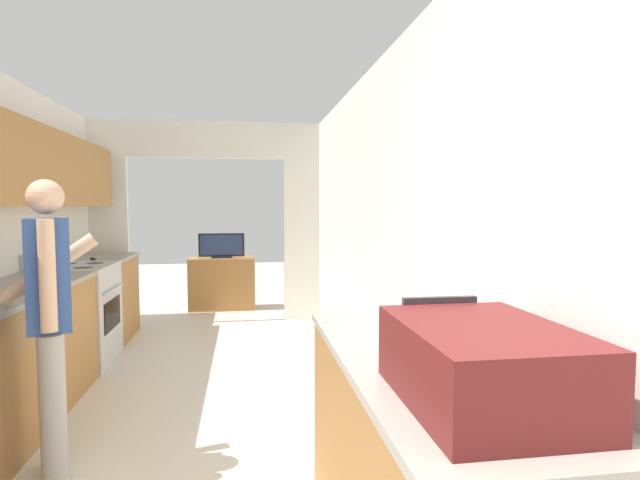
# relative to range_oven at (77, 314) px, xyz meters

# --- Properties ---
(wall_right) EXTENTS (0.06, 7.91, 2.50)m
(wall_right) POSITION_rel_range_oven_xyz_m (2.52, -1.87, 0.78)
(wall_right) COLOR silver
(wall_right) RESTS_ON ground_plane
(wall_far_with_doorway) EXTENTS (3.20, 0.06, 2.50)m
(wall_far_with_doorway) POSITION_rel_range_oven_xyz_m (1.09, 1.52, 1.00)
(wall_far_with_doorway) COLOR silver
(wall_far_with_doorway) RESTS_ON ground_plane
(counter_left) EXTENTS (0.62, 4.37, 0.92)m
(counter_left) POSITION_rel_range_oven_xyz_m (-0.01, -1.05, -0.00)
(counter_left) COLOR #9E6B38
(counter_left) RESTS_ON ground_plane
(counter_right) EXTENTS (0.62, 1.62, 0.92)m
(counter_right) POSITION_rel_range_oven_xyz_m (2.19, -3.12, -0.01)
(counter_right) COLOR #9E6B38
(counter_right) RESTS_ON ground_plane
(range_oven) EXTENTS (0.66, 0.80, 1.06)m
(range_oven) POSITION_rel_range_oven_xyz_m (0.00, 0.00, 0.00)
(range_oven) COLOR #B7B7BC
(range_oven) RESTS_ON ground_plane
(person) EXTENTS (0.51, 0.45, 1.61)m
(person) POSITION_rel_range_oven_xyz_m (0.51, -2.02, 0.39)
(person) COLOR #9E9E9E
(person) RESTS_ON ground_plane
(suitcase) EXTENTS (0.43, 0.62, 0.24)m
(suitcase) POSITION_rel_range_oven_xyz_m (2.19, -3.55, 0.57)
(suitcase) COLOR #5B1919
(suitcase) RESTS_ON counter_right
(tv_cabinet) EXTENTS (0.92, 0.42, 0.73)m
(tv_cabinet) POSITION_rel_range_oven_xyz_m (1.22, 2.32, -0.10)
(tv_cabinet) COLOR #9E6B38
(tv_cabinet) RESTS_ON ground_plane
(television) EXTENTS (0.63, 0.16, 0.35)m
(television) POSITION_rel_range_oven_xyz_m (1.22, 2.28, 0.43)
(television) COLOR black
(television) RESTS_ON tv_cabinet
(knife) EXTENTS (0.13, 0.31, 0.02)m
(knife) POSITION_rel_range_oven_xyz_m (0.02, 0.53, 0.46)
(knife) COLOR #B7B7BC
(knife) RESTS_ON counter_left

